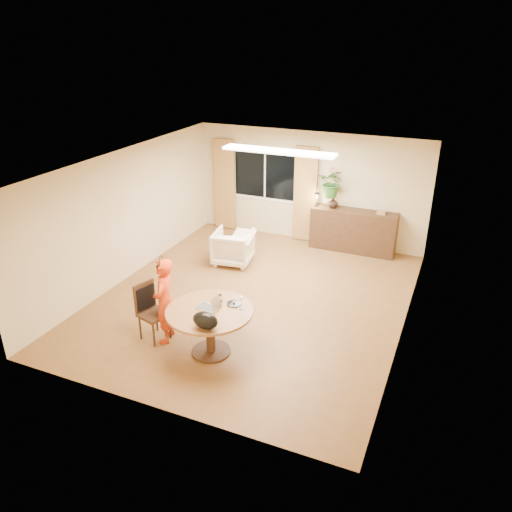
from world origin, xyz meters
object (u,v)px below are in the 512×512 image
(dining_table, at_px, (210,319))
(child, at_px, (164,301))
(dining_chair, at_px, (154,313))
(sideboard, at_px, (353,231))
(armchair, at_px, (233,247))

(dining_table, xyz_separation_m, child, (-0.83, 0.04, 0.12))
(dining_chair, xyz_separation_m, child, (0.19, 0.05, 0.24))
(dining_table, distance_m, dining_chair, 1.03)
(sideboard, bearing_deg, dining_table, -102.82)
(dining_table, distance_m, sideboard, 4.96)
(child, height_order, armchair, child)
(dining_chair, height_order, sideboard, dining_chair)
(armchair, bearing_deg, sideboard, -151.46)
(dining_chair, height_order, child, child)
(child, xyz_separation_m, sideboard, (1.93, 4.79, -0.24))
(armchair, relative_size, sideboard, 0.42)
(child, bearing_deg, sideboard, 142.50)
(dining_table, height_order, sideboard, sideboard)
(child, bearing_deg, dining_table, 71.64)
(dining_table, bearing_deg, sideboard, 77.18)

